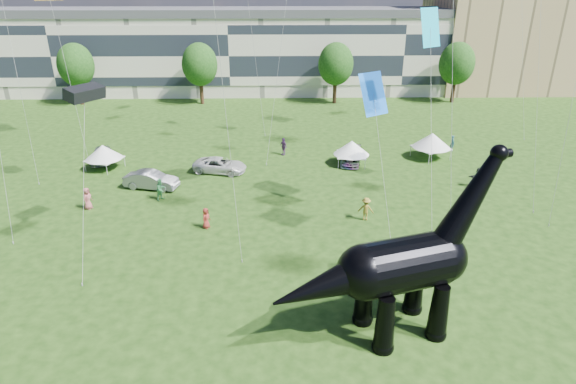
{
  "coord_description": "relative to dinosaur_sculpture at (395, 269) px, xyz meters",
  "views": [
    {
      "loc": [
        -0.81,
        -19.23,
        16.95
      ],
      "look_at": [
        -0.15,
        8.0,
        5.0
      ],
      "focal_mm": 30.0,
      "sensor_mm": 36.0,
      "label": 1
    }
  ],
  "objects": [
    {
      "name": "car_dark",
      "position": [
        1.72,
        25.67,
        -3.17
      ],
      "size": [
        2.91,
        4.92,
        1.34
      ],
      "primitive_type": "imported",
      "rotation": [
        0.0,
        0.0,
        -0.24
      ],
      "color": "#595960",
      "rests_on": "ground"
    },
    {
      "name": "tree_mid_right",
      "position": [
        2.98,
        52.02,
        2.45
      ],
      "size": [
        5.2,
        5.2,
        9.44
      ],
      "color": "#382314",
      "rests_on": "ground"
    },
    {
      "name": "gazebo_near",
      "position": [
        1.62,
        25.25,
        -2.11
      ],
      "size": [
        3.84,
        3.84,
        2.47
      ],
      "rotation": [
        0.0,
        0.0,
        -0.09
      ],
      "color": "white",
      "rests_on": "ground"
    },
    {
      "name": "apartment_block",
      "position": [
        34.98,
        64.02,
        7.16
      ],
      "size": [
        28.0,
        18.0,
        22.0
      ],
      "primitive_type": "cube",
      "color": "tan",
      "rests_on": "ground"
    },
    {
      "name": "gazebo_left",
      "position": [
        -22.73,
        24.57,
        -2.12
      ],
      "size": [
        4.6,
        4.6,
        2.45
      ],
      "rotation": [
        0.0,
        0.0,
        -0.39
      ],
      "color": "silver",
      "rests_on": "ground"
    },
    {
      "name": "tree_far_right",
      "position": [
        20.98,
        52.02,
        2.45
      ],
      "size": [
        5.2,
        5.2,
        9.44
      ],
      "color": "#382314",
      "rests_on": "ground"
    },
    {
      "name": "car_grey",
      "position": [
        -17.02,
        19.57,
        -3.05
      ],
      "size": [
        5.04,
        2.71,
        1.58
      ],
      "primitive_type": "imported",
      "rotation": [
        0.0,
        0.0,
        1.34
      ],
      "color": "slate",
      "rests_on": "ground"
    },
    {
      "name": "terrace_row",
      "position": [
        -13.02,
        61.02,
        2.16
      ],
      "size": [
        78.0,
        11.0,
        12.0
      ],
      "primitive_type": "cube",
      "color": "beige",
      "rests_on": "ground"
    },
    {
      "name": "tree_far_left",
      "position": [
        -35.02,
        52.02,
        2.45
      ],
      "size": [
        5.2,
        5.2,
        9.44
      ],
      "color": "#382314",
      "rests_on": "ground"
    },
    {
      "name": "tree_mid_left",
      "position": [
        -17.02,
        52.02,
        2.45
      ],
      "size": [
        5.2,
        5.2,
        9.44
      ],
      "color": "#382314",
      "rests_on": "ground"
    },
    {
      "name": "car_white",
      "position": [
        -11.33,
        23.37,
        -3.13
      ],
      "size": [
        5.5,
        3.48,
        1.42
      ],
      "primitive_type": "imported",
      "rotation": [
        0.0,
        0.0,
        1.33
      ],
      "color": "silver",
      "rests_on": "ground"
    },
    {
      "name": "dinosaur_sculpture",
      "position": [
        0.0,
        0.0,
        0.0
      ],
      "size": [
        12.36,
        5.41,
        10.17
      ],
      "rotation": [
        0.0,
        0.0,
        0.3
      ],
      "color": "black",
      "rests_on": "ground"
    },
    {
      "name": "ground",
      "position": [
        -5.02,
        -0.98,
        -3.84
      ],
      "size": [
        220.0,
        220.0,
        0.0
      ],
      "primitive_type": "plane",
      "color": "#16330C",
      "rests_on": "ground"
    },
    {
      "name": "visitors",
      "position": [
        -5.62,
        15.46,
        -2.95
      ],
      "size": [
        46.7,
        37.71,
        1.88
      ],
      "color": "black",
      "rests_on": "ground"
    },
    {
      "name": "gazebo_far",
      "position": [
        10.18,
        26.96,
        -1.95
      ],
      "size": [
        5.12,
        5.12,
        2.69
      ],
      "rotation": [
        0.0,
        0.0,
        0.43
      ],
      "color": "white",
      "rests_on": "ground"
    },
    {
      "name": "car_silver",
      "position": [
        -23.76,
        26.57,
        -3.11
      ],
      "size": [
        2.55,
        4.57,
        1.47
      ],
      "primitive_type": "imported",
      "rotation": [
        0.0,
        0.0,
        0.2
      ],
      "color": "#ABAAAF",
      "rests_on": "ground"
    }
  ]
}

